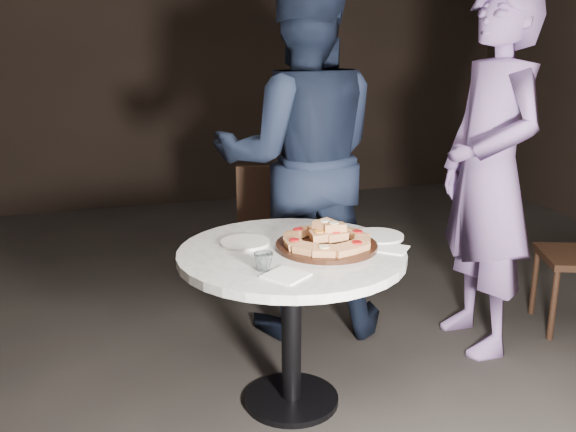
{
  "coord_description": "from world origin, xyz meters",
  "views": [
    {
      "loc": [
        -0.87,
        -2.32,
        1.54
      ],
      "look_at": [
        -0.15,
        0.05,
        0.82
      ],
      "focal_mm": 40.0,
      "sensor_mm": 36.0,
      "label": 1
    }
  ],
  "objects_px": {
    "focaccia_pile": "(327,236)",
    "diner_navy": "(300,160)",
    "table": "(292,280)",
    "chair_far": "(269,218)",
    "diner_teal": "(489,173)",
    "water_glass": "(263,262)",
    "serving_board": "(326,246)"
  },
  "relations": [
    {
      "from": "table",
      "to": "water_glass",
      "type": "distance_m",
      "value": 0.29
    },
    {
      "from": "water_glass",
      "to": "focaccia_pile",
      "type": "bearing_deg",
      "value": 29.12
    },
    {
      "from": "water_glass",
      "to": "table",
      "type": "bearing_deg",
      "value": 48.06
    },
    {
      "from": "focaccia_pile",
      "to": "diner_navy",
      "type": "distance_m",
      "value": 0.75
    },
    {
      "from": "serving_board",
      "to": "focaccia_pile",
      "type": "height_order",
      "value": "focaccia_pile"
    },
    {
      "from": "diner_navy",
      "to": "serving_board",
      "type": "bearing_deg",
      "value": 92.01
    },
    {
      "from": "serving_board",
      "to": "diner_teal",
      "type": "distance_m",
      "value": 0.98
    },
    {
      "from": "water_glass",
      "to": "diner_teal",
      "type": "xyz_separation_m",
      "value": [
        1.23,
        0.45,
        0.16
      ]
    },
    {
      "from": "water_glass",
      "to": "chair_far",
      "type": "relative_size",
      "value": 0.09
    },
    {
      "from": "table",
      "to": "chair_far",
      "type": "height_order",
      "value": "chair_far"
    },
    {
      "from": "serving_board",
      "to": "water_glass",
      "type": "xyz_separation_m",
      "value": [
        -0.31,
        -0.17,
        0.02
      ]
    },
    {
      "from": "water_glass",
      "to": "chair_far",
      "type": "bearing_deg",
      "value": 74.04
    },
    {
      "from": "table",
      "to": "diner_teal",
      "type": "distance_m",
      "value": 1.15
    },
    {
      "from": "table",
      "to": "focaccia_pile",
      "type": "xyz_separation_m",
      "value": [
        0.15,
        -0.01,
        0.18
      ]
    },
    {
      "from": "focaccia_pile",
      "to": "chair_far",
      "type": "height_order",
      "value": "focaccia_pile"
    },
    {
      "from": "diner_navy",
      "to": "chair_far",
      "type": "bearing_deg",
      "value": -76.06
    },
    {
      "from": "diner_navy",
      "to": "diner_teal",
      "type": "height_order",
      "value": "diner_navy"
    },
    {
      "from": "focaccia_pile",
      "to": "water_glass",
      "type": "xyz_separation_m",
      "value": [
        -0.31,
        -0.17,
        -0.01
      ]
    },
    {
      "from": "table",
      "to": "focaccia_pile",
      "type": "distance_m",
      "value": 0.23
    },
    {
      "from": "table",
      "to": "diner_navy",
      "type": "bearing_deg",
      "value": 69.54
    },
    {
      "from": "table",
      "to": "diner_teal",
      "type": "relative_size",
      "value": 0.55
    },
    {
      "from": "table",
      "to": "focaccia_pile",
      "type": "relative_size",
      "value": 2.65
    },
    {
      "from": "water_glass",
      "to": "diner_teal",
      "type": "distance_m",
      "value": 1.32
    },
    {
      "from": "table",
      "to": "chair_far",
      "type": "bearing_deg",
      "value": 78.94
    },
    {
      "from": "focaccia_pile",
      "to": "diner_teal",
      "type": "xyz_separation_m",
      "value": [
        0.92,
        0.27,
        0.15
      ]
    },
    {
      "from": "chair_far",
      "to": "diner_navy",
      "type": "bearing_deg",
      "value": 108.36
    },
    {
      "from": "focaccia_pile",
      "to": "diner_teal",
      "type": "relative_size",
      "value": 0.21
    },
    {
      "from": "focaccia_pile",
      "to": "chair_far",
      "type": "relative_size",
      "value": 0.46
    },
    {
      "from": "diner_teal",
      "to": "chair_far",
      "type": "bearing_deg",
      "value": -137.24
    },
    {
      "from": "serving_board",
      "to": "diner_teal",
      "type": "bearing_deg",
      "value": 16.53
    },
    {
      "from": "diner_navy",
      "to": "water_glass",
      "type": "bearing_deg",
      "value": 75.8
    },
    {
      "from": "focaccia_pile",
      "to": "chair_far",
      "type": "distance_m",
      "value": 1.28
    }
  ]
}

